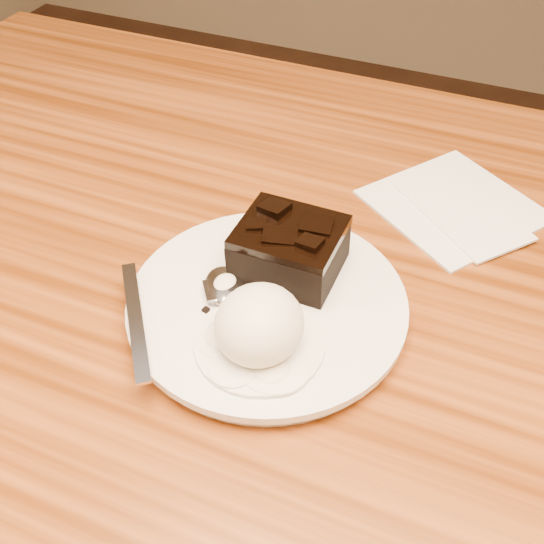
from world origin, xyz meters
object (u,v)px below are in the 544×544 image
at_px(plate, 267,307).
at_px(brownie, 289,252).
at_px(spoon, 225,287).
at_px(dining_table, 274,492).
at_px(ice_cream_scoop, 259,325).
at_px(napkin, 454,204).

xyz_separation_m(plate, brownie, (0.00, 0.04, 0.03)).
bearing_deg(spoon, dining_table, 21.56).
height_order(brownie, ice_cream_scoop, ice_cream_scoop).
height_order(plate, brownie, brownie).
relative_size(ice_cream_scoop, napkin, 0.49).
relative_size(brownie, ice_cream_scoop, 1.18).
bearing_deg(plate, brownie, 86.18).
xyz_separation_m(brownie, spoon, (-0.04, -0.05, -0.01)).
bearing_deg(ice_cream_scoop, plate, 106.64).
height_order(plate, ice_cream_scoop, ice_cream_scoop).
distance_m(plate, ice_cream_scoop, 0.06).
height_order(brownie, spoon, brownie).
distance_m(plate, napkin, 0.23).
bearing_deg(brownie, napkin, 56.54).
bearing_deg(dining_table, brownie, 15.77).
bearing_deg(brownie, spoon, -128.82).
distance_m(dining_table, brownie, 0.41).
distance_m(ice_cream_scoop, spoon, 0.07).
bearing_deg(napkin, plate, -118.57).
distance_m(brownie, spoon, 0.06).
bearing_deg(napkin, dining_table, -125.53).
height_order(ice_cream_scoop, spoon, ice_cream_scoop).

